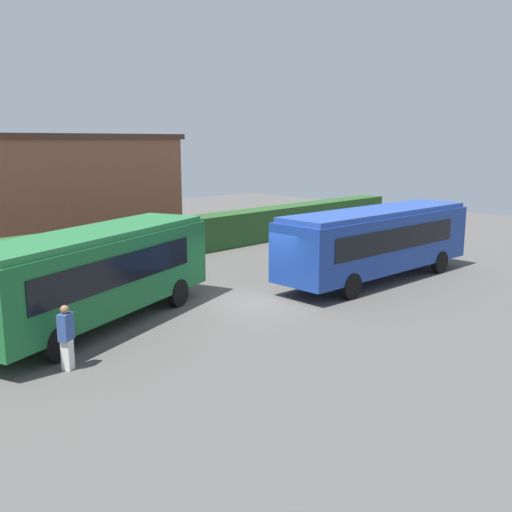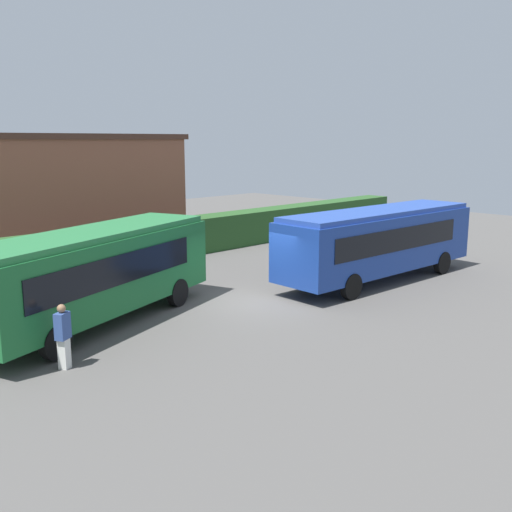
{
  "view_description": "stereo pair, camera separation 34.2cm",
  "coord_description": "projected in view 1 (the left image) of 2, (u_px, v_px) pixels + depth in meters",
  "views": [
    {
      "loc": [
        -15.15,
        -14.52,
        5.91
      ],
      "look_at": [
        0.26,
        0.23,
        1.66
      ],
      "focal_mm": 41.16,
      "sensor_mm": 36.0,
      "label": 1
    },
    {
      "loc": [
        -14.91,
        -14.76,
        5.91
      ],
      "look_at": [
        0.26,
        0.23,
        1.66
      ],
      "focal_mm": 41.16,
      "sensor_mm": 36.0,
      "label": 2
    }
  ],
  "objects": [
    {
      "name": "person_left",
      "position": [
        66.0,
        336.0,
        15.16
      ],
      "size": [
        0.48,
        0.42,
        1.75
      ],
      "rotation": [
        0.0,
        0.0,
        2.07
      ],
      "color": "silver",
      "rests_on": "ground_plane"
    },
    {
      "name": "hedge_row",
      "position": [
        116.0,
        247.0,
        27.76
      ],
      "size": [
        44.0,
        1.64,
        1.86
      ],
      "primitive_type": "cube",
      "color": "#274F23",
      "rests_on": "ground_plane"
    },
    {
      "name": "person_center",
      "position": [
        28.0,
        291.0,
        19.85
      ],
      "size": [
        0.43,
        0.46,
        1.63
      ],
      "rotation": [
        0.0,
        0.0,
        5.66
      ],
      "color": "olive",
      "rests_on": "ground_plane"
    },
    {
      "name": "depot_building",
      "position": [
        66.0,
        192.0,
        31.88
      ],
      "size": [
        12.46,
        5.21,
        6.22
      ],
      "color": "brown",
      "rests_on": "ground_plane"
    },
    {
      "name": "bus_blue",
      "position": [
        377.0,
        239.0,
        24.78
      ],
      "size": [
        10.61,
        3.07,
        3.04
      ],
      "rotation": [
        0.0,
        0.0,
        -0.05
      ],
      "color": "navy",
      "rests_on": "ground_plane"
    },
    {
      "name": "ground_plane",
      "position": [
        256.0,
        302.0,
        21.73
      ],
      "size": [
        64.0,
        64.0,
        0.0
      ],
      "primitive_type": "plane",
      "color": "#514F4C"
    },
    {
      "name": "person_right",
      "position": [
        73.0,
        280.0,
        21.45
      ],
      "size": [
        0.54,
        0.38,
        1.66
      ],
      "rotation": [
        0.0,
        0.0,
        4.45
      ],
      "color": "olive",
      "rests_on": "ground_plane"
    },
    {
      "name": "bus_green",
      "position": [
        95.0,
        271.0,
        18.69
      ],
      "size": [
        9.86,
        5.41,
        3.09
      ],
      "rotation": [
        0.0,
        0.0,
        0.32
      ],
      "color": "#19602D",
      "rests_on": "ground_plane"
    }
  ]
}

